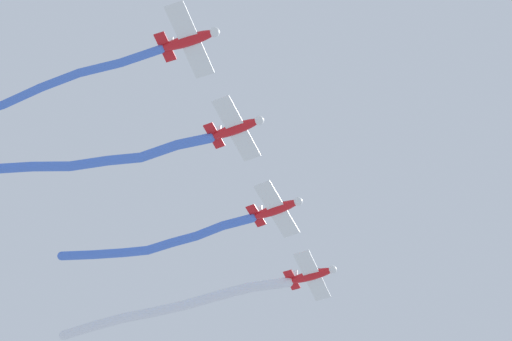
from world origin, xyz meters
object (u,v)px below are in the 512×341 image
Objects in this scene: airplane_right_wing at (277,209)px; airplane_slot at (312,275)px; airplane_lead at (189,40)px; airplane_left_wing at (236,128)px.

airplane_right_wing is 8.91m from airplane_slot.
airplane_lead is at bearing -87.07° from airplane_right_wing.
airplane_left_wing and airplane_slot have the same top height.
airplane_lead is at bearing -91.07° from airplane_slot.
airplane_lead is 8.89m from airplane_left_wing.
airplane_left_wing is 0.99× the size of airplane_slot.
airplane_lead and airplane_right_wing have the same top height.
airplane_lead is 17.78m from airplane_right_wing.
airplane_left_wing reaches higher than airplane_right_wing.
airplane_lead is 1.02× the size of airplane_right_wing.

